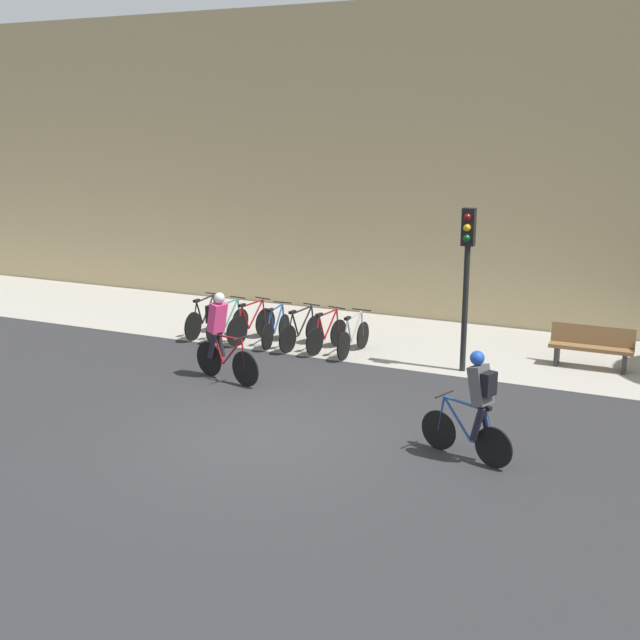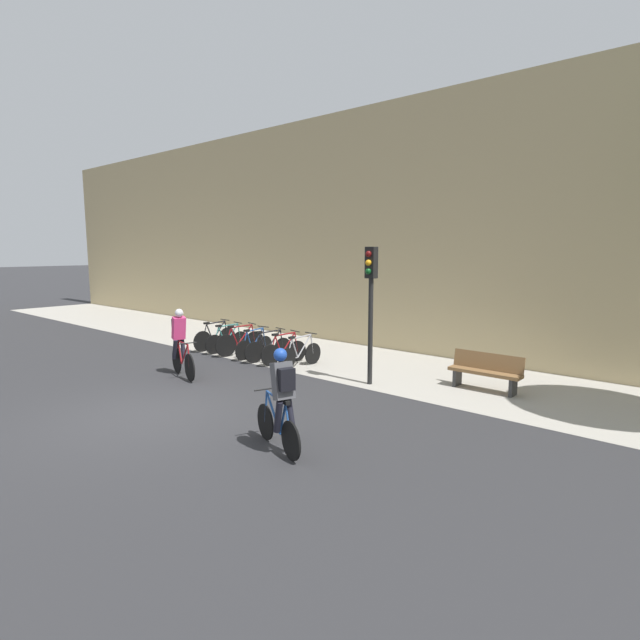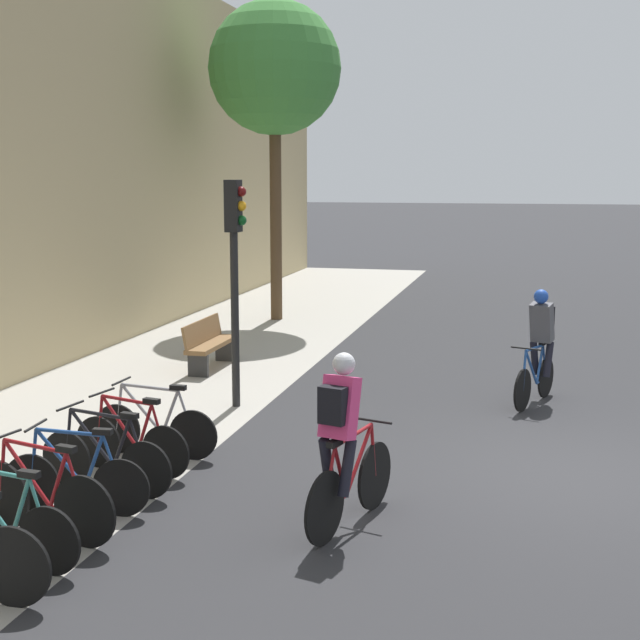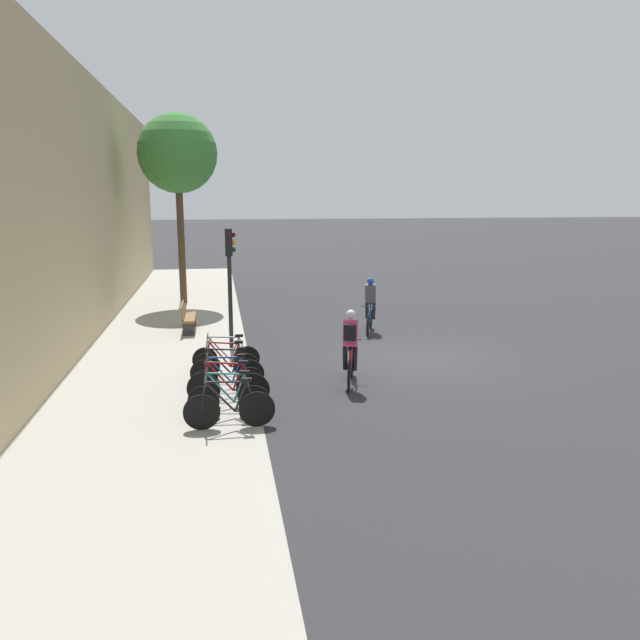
% 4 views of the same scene
% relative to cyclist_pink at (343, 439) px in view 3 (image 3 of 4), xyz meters
% --- Properties ---
extents(ground, '(200.00, 200.00, 0.00)m').
position_rel_cyclist_pink_xyz_m(ground, '(2.26, -2.35, -0.95)').
color(ground, '#2B2B2D').
extents(kerb_strip, '(44.00, 4.50, 0.01)m').
position_rel_cyclist_pink_xyz_m(kerb_strip, '(2.26, 4.40, -0.94)').
color(kerb_strip, '#A39E93').
rests_on(kerb_strip, ground).
extents(cyclist_pink, '(1.72, 0.62, 1.80)m').
position_rel_cyclist_pink_xyz_m(cyclist_pink, '(0.00, 0.00, 0.00)').
color(cyclist_pink, black).
rests_on(cyclist_pink, ground).
extents(cyclist_grey, '(1.57, 0.66, 1.76)m').
position_rel_cyclist_pink_xyz_m(cyclist_grey, '(5.66, -1.86, 0.00)').
color(cyclist_grey, black).
rests_on(cyclist_grey, ground).
extents(parked_bike_1, '(0.46, 1.63, 0.95)m').
position_rel_cyclist_pink_xyz_m(parked_bike_1, '(-1.52, 2.78, -0.56)').
color(parked_bike_1, black).
rests_on(parked_bike_1, ground).
extents(parked_bike_2, '(0.49, 1.72, 0.99)m').
position_rel_cyclist_pink_xyz_m(parked_bike_2, '(-0.86, 2.78, -0.53)').
color(parked_bike_2, black).
rests_on(parked_bike_2, ground).
extents(parked_bike_3, '(0.46, 1.60, 0.94)m').
position_rel_cyclist_pink_xyz_m(parked_bike_3, '(-0.21, 2.78, -0.56)').
color(parked_bike_3, black).
rests_on(parked_bike_3, ground).
extents(parked_bike_4, '(0.46, 1.68, 0.96)m').
position_rel_cyclist_pink_xyz_m(parked_bike_4, '(0.44, 2.78, -0.55)').
color(parked_bike_4, black).
rests_on(parked_bike_4, ground).
extents(parked_bike_5, '(0.46, 1.57, 0.95)m').
position_rel_cyclist_pink_xyz_m(parked_bike_5, '(1.10, 2.78, -0.56)').
color(parked_bike_5, black).
rests_on(parked_bike_5, ground).
extents(parked_bike_6, '(0.46, 1.67, 0.95)m').
position_rel_cyclist_pink_xyz_m(parked_bike_6, '(1.75, 2.78, -0.56)').
color(parked_bike_6, black).
rests_on(parked_bike_6, ground).
extents(traffic_light_pole, '(0.26, 0.30, 3.41)m').
position_rel_cyclist_pink_xyz_m(traffic_light_pole, '(4.30, 2.58, 1.42)').
color(traffic_light_pole, black).
rests_on(traffic_light_pole, ground).
extents(bench, '(1.71, 0.44, 0.89)m').
position_rel_cyclist_pink_xyz_m(bench, '(6.71, 3.94, -0.47)').
color(bench, brown).
rests_on(bench, ground).
extents(street_tree_0, '(3.11, 3.11, 7.49)m').
position_rel_cyclist_pink_xyz_m(street_tree_0, '(12.36, 4.34, 4.95)').
color(street_tree_0, '#4C3823').
rests_on(street_tree_0, ground).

